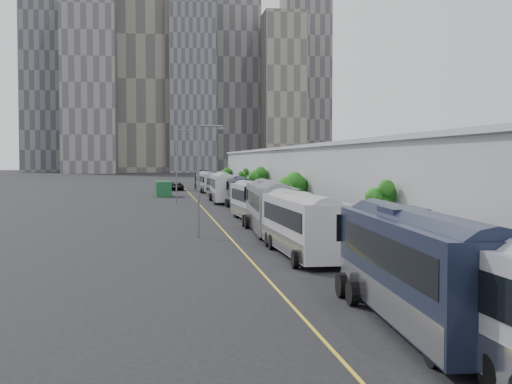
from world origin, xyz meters
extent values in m
cube|color=gray|center=(9.00, 55.00, 0.06)|extent=(10.00, 170.00, 0.12)
cube|color=gold|center=(-1.50, 55.00, 0.01)|extent=(0.12, 160.00, 0.02)
cube|color=gray|center=(13.00, 55.00, 3.40)|extent=(12.00, 160.00, 6.80)
cube|color=gray|center=(13.00, 55.00, 5.85)|extent=(12.45, 160.40, 2.57)
cube|color=gray|center=(7.10, 55.00, 7.00)|extent=(0.30, 160.00, 0.40)
cube|color=slate|center=(-35.00, 300.00, 47.50)|extent=(22.00, 22.00, 95.00)
cube|color=gray|center=(-12.00, 320.00, 60.00)|extent=(26.00, 24.00, 120.00)
cube|color=slate|center=(8.00, 310.00, 40.00)|extent=(20.00, 20.00, 80.00)
cube|color=slate|center=(28.00, 330.00, 52.50)|extent=(24.00, 24.00, 105.00)
cube|color=gray|center=(48.00, 305.00, 35.00)|extent=(18.00, 18.00, 70.00)
cube|color=slate|center=(-55.00, 340.00, 55.00)|extent=(28.00, 26.00, 110.00)
cube|color=slate|center=(65.00, 340.00, 45.00)|extent=(22.00, 22.00, 90.00)
cube|color=black|center=(2.23, 18.18, 2.02)|extent=(3.55, 13.81, 3.31)
cube|color=black|center=(2.23, 17.97, 2.62)|extent=(3.52, 12.17, 1.13)
cube|color=silver|center=(2.23, 18.18, 0.96)|extent=(3.58, 13.54, 1.06)
cube|color=black|center=(2.23, 19.75, 3.84)|extent=(1.50, 2.39, 0.32)
cube|color=#B5B5B7|center=(1.73, 36.00, 1.90)|extent=(2.85, 12.92, 3.12)
cube|color=black|center=(1.73, 35.80, 2.47)|extent=(2.88, 11.37, 1.06)
cube|color=silver|center=(1.73, 36.00, 0.91)|extent=(2.89, 12.66, 1.00)
cube|color=#B5B5B7|center=(1.73, 37.48, 3.61)|extent=(1.33, 2.20, 0.30)
cube|color=slate|center=(1.96, 49.75, 2.05)|extent=(3.52, 13.95, 3.35)
cube|color=black|center=(1.96, 49.54, 2.65)|extent=(3.49, 12.30, 1.14)
cube|color=silver|center=(1.96, 49.75, 0.97)|extent=(3.54, 13.67, 1.07)
cube|color=slate|center=(1.96, 51.35, 3.88)|extent=(1.51, 2.41, 0.32)
cube|color=#A7A9B1|center=(2.18, 60.84, 1.85)|extent=(3.16, 12.58, 3.02)
cube|color=black|center=(2.18, 60.65, 2.39)|extent=(3.14, 11.09, 1.03)
cube|color=silver|center=(2.18, 60.84, 0.88)|extent=(3.18, 12.33, 0.97)
cube|color=#A7A9B1|center=(2.18, 62.28, 3.50)|extent=(1.36, 2.17, 0.29)
cube|color=black|center=(2.77, 76.63, 1.86)|extent=(3.23, 12.71, 3.05)
cube|color=black|center=(2.77, 76.44, 2.41)|extent=(3.21, 11.20, 1.04)
cube|color=silver|center=(2.77, 76.63, 0.89)|extent=(3.26, 12.46, 0.98)
cube|color=black|center=(2.77, 78.08, 3.53)|extent=(1.38, 2.20, 0.29)
cube|color=#BDBCBF|center=(1.86, 89.99, 2.01)|extent=(3.06, 13.65, 3.29)
cube|color=black|center=(1.86, 89.79, 2.60)|extent=(3.08, 12.02, 1.12)
cube|color=silver|center=(1.86, 89.99, 0.96)|extent=(3.10, 13.38, 1.05)
cube|color=#BDBCBF|center=(1.86, 91.56, 3.81)|extent=(1.42, 2.33, 0.31)
cube|color=slate|center=(2.68, 103.82, 1.78)|extent=(3.47, 12.18, 2.91)
cube|color=black|center=(2.68, 103.64, 2.30)|extent=(3.40, 10.75, 0.99)
cube|color=silver|center=(2.68, 103.82, 0.85)|extent=(3.49, 11.95, 0.93)
cube|color=slate|center=(2.68, 105.21, 3.37)|extent=(1.38, 2.13, 0.28)
cube|color=#92949B|center=(1.73, 119.95, 1.82)|extent=(3.20, 12.41, 2.98)
cube|color=black|center=(1.73, 119.76, 2.36)|extent=(3.17, 10.95, 1.01)
cube|color=silver|center=(1.73, 119.95, 0.87)|extent=(3.23, 12.17, 0.95)
cube|color=#92949B|center=(1.73, 121.36, 3.45)|extent=(1.35, 2.15, 0.28)
cube|color=black|center=(1.83, 132.42, 1.88)|extent=(3.78, 12.90, 3.08)
cube|color=black|center=(1.83, 132.22, 2.44)|extent=(3.69, 11.39, 1.05)
cube|color=silver|center=(1.83, 132.42, 0.90)|extent=(3.80, 12.65, 0.99)
cube|color=black|center=(1.83, 133.88, 3.57)|extent=(1.48, 2.27, 0.29)
cylinder|color=black|center=(6.10, 34.57, 1.76)|extent=(0.18, 0.18, 3.51)
sphere|color=#215C15|center=(6.10, 34.57, 3.43)|extent=(1.40, 1.40, 1.40)
cylinder|color=black|center=(5.52, 59.62, 1.55)|extent=(0.18, 0.18, 3.10)
sphere|color=#215C15|center=(5.52, 59.62, 3.22)|extent=(2.57, 2.57, 2.57)
cylinder|color=black|center=(5.76, 83.26, 1.77)|extent=(0.18, 0.18, 3.54)
sphere|color=#215C15|center=(5.76, 83.26, 3.56)|extent=(2.09, 2.09, 2.09)
cylinder|color=black|center=(6.28, 102.86, 1.74)|extent=(0.18, 0.18, 3.49)
sphere|color=#215C15|center=(6.28, 102.86, 3.35)|extent=(1.03, 1.03, 1.03)
cylinder|color=black|center=(5.86, 127.42, 1.49)|extent=(0.18, 0.18, 2.98)
sphere|color=#215C15|center=(5.86, 127.42, 3.01)|extent=(1.88, 1.88, 1.88)
cylinder|color=#59595E|center=(-3.78, 47.04, 4.16)|extent=(0.18, 0.18, 8.32)
cylinder|color=#59595E|center=(-2.88, 47.04, 8.22)|extent=(1.80, 0.14, 0.14)
cube|color=#59595E|center=(-2.08, 47.04, 8.07)|extent=(0.50, 0.22, 0.18)
cylinder|color=#59595E|center=(-4.33, 90.22, 4.90)|extent=(0.18, 0.18, 9.80)
cylinder|color=#59595E|center=(-3.43, 90.22, 9.70)|extent=(1.80, 0.14, 0.14)
cube|color=#59595E|center=(-2.63, 90.22, 9.55)|extent=(0.50, 0.22, 0.18)
cube|color=#144323|center=(-6.00, 106.29, 1.19)|extent=(2.61, 5.94, 2.38)
imported|color=black|center=(-3.38, 127.85, 0.77)|extent=(2.61, 5.55, 1.53)
camera|label=1|loc=(-6.66, -5.38, 5.76)|focal=50.00mm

